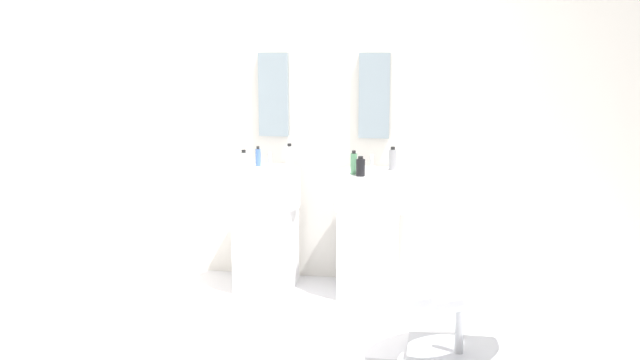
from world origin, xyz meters
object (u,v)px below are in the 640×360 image
soap_bottle_grey (393,159)px  soap_bottle_black (361,167)px  soap_bottle_white (290,157)px  soap_bottle_blue (258,157)px  pedestal_sink_left (266,223)px  pedestal_sink_right (369,228)px  soap_bottle_green (354,163)px  soap_bottle_clear (244,162)px  lounge_chair (460,303)px

soap_bottle_grey → soap_bottle_black: soap_bottle_grey is taller
soap_bottle_white → soap_bottle_blue: soap_bottle_white is taller
pedestal_sink_left → soap_bottle_black: soap_bottle_black is taller
soap_bottle_blue → pedestal_sink_left: bearing=-55.2°
pedestal_sink_right → soap_bottle_green: size_ratio=6.08×
soap_bottle_grey → soap_bottle_clear: bearing=-167.5°
soap_bottle_black → soap_bottle_green: bearing=129.2°
soap_bottle_white → soap_bottle_black: bearing=-22.1°
soap_bottle_white → soap_bottle_blue: size_ratio=1.25×
pedestal_sink_left → pedestal_sink_right: same height
lounge_chair → soap_bottle_green: 1.30m
soap_bottle_grey → soap_bottle_black: 0.33m
lounge_chair → soap_bottle_green: bearing=127.1°
soap_bottle_green → soap_bottle_blue: soap_bottle_green is taller
soap_bottle_blue → soap_bottle_black: soap_bottle_blue is taller
pedestal_sink_right → soap_bottle_black: (-0.04, -0.17, 0.46)m
soap_bottle_grey → lounge_chair: bearing=-68.1°
pedestal_sink_left → soap_bottle_white: (0.17, 0.04, 0.48)m
soap_bottle_clear → soap_bottle_blue: size_ratio=1.06×
soap_bottle_white → soap_bottle_clear: bearing=-148.5°
pedestal_sink_left → soap_bottle_black: bearing=-13.7°
soap_bottle_clear → soap_bottle_black: (0.81, -0.04, -0.01)m
soap_bottle_green → soap_bottle_blue: 0.76m
lounge_chair → soap_bottle_grey: soap_bottle_grey is taller
soap_bottle_green → soap_bottle_clear: bearing=-178.1°
soap_bottle_grey → soap_bottle_white: bearing=-176.1°
soap_bottle_green → soap_bottle_clear: size_ratio=1.06×
soap_bottle_white → soap_bottle_clear: soap_bottle_white is taller
pedestal_sink_right → soap_bottle_grey: size_ratio=5.90×
pedestal_sink_right → lounge_chair: (0.60, -1.03, -0.13)m
lounge_chair → soap_bottle_green: size_ratio=6.78×
soap_bottle_white → soap_bottle_blue: (-0.25, 0.07, -0.02)m
lounge_chair → soap_bottle_green: soap_bottle_green is taller
pedestal_sink_right → soap_bottle_white: (-0.57, 0.04, 0.48)m
pedestal_sink_right → soap_bottle_clear: size_ratio=6.44×
soap_bottle_clear → lounge_chair: bearing=-31.6°
soap_bottle_white → soap_bottle_grey: (0.72, 0.05, -0.01)m
soap_bottle_blue → lounge_chair: bearing=-38.9°
soap_bottle_clear → soap_bottle_blue: 0.25m
pedestal_sink_left → soap_bottle_grey: soap_bottle_grey is taller
soap_bottle_white → soap_bottle_grey: soap_bottle_white is taller
pedestal_sink_left → pedestal_sink_right: size_ratio=1.00×
soap_bottle_green → soap_bottle_black: soap_bottle_green is taller
pedestal_sink_left → soap_bottle_white: size_ratio=5.47×
pedestal_sink_right → soap_bottle_green: bearing=-133.2°
pedestal_sink_right → soap_bottle_black: 0.49m
pedestal_sink_right → soap_bottle_black: soap_bottle_black is taller
pedestal_sink_left → soap_bottle_blue: (-0.08, 0.12, 0.46)m
pedestal_sink_right → soap_bottle_blue: (-0.82, 0.12, 0.46)m
soap_bottle_green → soap_bottle_blue: bearing=162.9°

